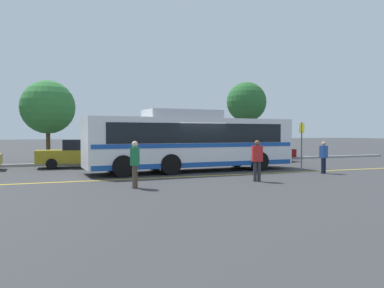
% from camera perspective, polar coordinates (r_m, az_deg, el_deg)
% --- Properties ---
extents(ground_plane, '(220.00, 220.00, 0.00)m').
position_cam_1_polar(ground_plane, '(19.13, 0.85, -4.29)').
color(ground_plane, '#38383A').
extents(lane_strip_0, '(30.88, 0.20, 0.01)m').
position_cam_1_polar(lane_strip_0, '(17.48, 2.53, -4.85)').
color(lane_strip_0, gold).
rests_on(lane_strip_0, ground_plane).
extents(curb_strip, '(38.88, 0.36, 0.15)m').
position_cam_1_polar(curb_strip, '(25.34, -4.87, -2.66)').
color(curb_strip, '#99999E').
rests_on(curb_strip, ground_plane).
extents(transit_bus, '(11.31, 3.16, 3.16)m').
position_cam_1_polar(transit_bus, '(19.41, -0.05, 0.47)').
color(transit_bus, white).
rests_on(transit_bus, ground_plane).
extents(parked_car_1, '(4.60, 1.96, 1.62)m').
position_cam_1_polar(parked_car_1, '(22.63, -16.92, -1.42)').
color(parked_car_1, olive).
rests_on(parked_car_1, ground_plane).
extents(parked_car_2, '(4.53, 2.16, 1.59)m').
position_cam_1_polar(parked_car_2, '(23.52, -2.35, -1.25)').
color(parked_car_2, navy).
rests_on(parked_car_2, ground_plane).
extents(parked_car_3, '(4.01, 2.11, 1.43)m').
position_cam_1_polar(parked_car_3, '(26.59, 11.06, -1.10)').
color(parked_car_3, maroon).
rests_on(parked_car_3, ground_plane).
extents(pedestrian_0, '(0.47, 0.34, 1.57)m').
position_cam_1_polar(pedestrian_0, '(19.52, 19.42, -1.66)').
color(pedestrian_0, '#191E38').
rests_on(pedestrian_0, ground_plane).
extents(pedestrian_1, '(0.40, 0.47, 1.70)m').
position_cam_1_polar(pedestrian_1, '(13.65, -8.70, -2.63)').
color(pedestrian_1, brown).
rests_on(pedestrian_1, ground_plane).
extents(pedestrian_2, '(0.46, 0.30, 1.69)m').
position_cam_1_polar(pedestrian_2, '(15.58, 9.90, -2.12)').
color(pedestrian_2, '#2D2D33').
rests_on(pedestrian_2, ground_plane).
extents(bus_stop_sign, '(0.07, 0.40, 2.61)m').
position_cam_1_polar(bus_stop_sign, '(22.23, 16.36, 0.71)').
color(bus_stop_sign, '#59595E').
rests_on(bus_stop_sign, ground_plane).
extents(tree_0, '(3.35, 3.35, 6.30)m').
position_cam_1_polar(tree_0, '(32.12, 8.29, 6.33)').
color(tree_0, '#513823').
rests_on(tree_0, ground_plane).
extents(tree_2, '(3.65, 3.65, 5.60)m').
position_cam_1_polar(tree_2, '(27.53, -21.12, 5.26)').
color(tree_2, '#513823').
rests_on(tree_2, ground_plane).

